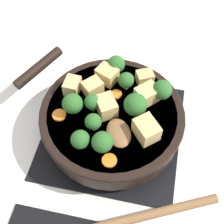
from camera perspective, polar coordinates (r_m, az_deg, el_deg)
ground_plane at (r=0.73m, az=-0.00°, el=-3.69°), size 2.40×2.40×0.00m
front_burner_grate at (r=0.72m, az=-0.00°, el=-3.21°), size 0.31×0.31×0.03m
skillet_pan at (r=0.68m, az=-0.12°, el=-1.11°), size 0.40×0.32×0.06m
wooden_spoon at (r=0.58m, az=3.71°, el=-12.26°), size 0.25×0.26×0.02m
tofu_cube_center_large at (r=0.68m, az=-7.25°, el=4.77°), size 0.03×0.04×0.03m
tofu_cube_near_handle at (r=0.66m, az=6.41°, el=3.20°), size 0.06×0.06×0.04m
tofu_cube_east_chunk at (r=0.64m, az=-1.04°, el=1.07°), size 0.06×0.06×0.04m
tofu_cube_west_chunk at (r=0.61m, az=6.31°, el=-3.24°), size 0.06×0.06×0.04m
tofu_cube_back_piece at (r=0.68m, az=-3.55°, el=4.51°), size 0.05×0.05×0.03m
tofu_cube_front_piece at (r=0.69m, az=-0.91°, el=6.80°), size 0.05×0.05×0.03m
tofu_cube_mid_small at (r=0.70m, az=6.02°, el=6.29°), size 0.05×0.04×0.03m
broccoli_floret_near_spoon at (r=0.63m, az=4.28°, el=1.35°), size 0.05×0.05×0.05m
broccoli_floret_center_top at (r=0.68m, az=2.58°, el=5.79°), size 0.03×0.03×0.04m
broccoli_floret_east_rim at (r=0.64m, az=-7.23°, el=1.50°), size 0.04×0.04×0.05m
broccoli_floret_west_rim at (r=0.60m, az=-5.83°, el=-5.04°), size 0.04×0.04×0.04m
broccoli_floret_north_edge at (r=0.59m, az=-1.80°, el=-5.53°), size 0.04×0.04×0.05m
broccoli_floret_south_cluster at (r=0.61m, az=-3.46°, el=-1.82°), size 0.03×0.03×0.04m
broccoli_floret_mid_floret at (r=0.64m, az=-3.69°, el=1.50°), size 0.03×0.03×0.04m
broccoli_floret_small_inner at (r=0.66m, az=9.14°, el=4.02°), size 0.04×0.04×0.05m
broccoli_floret_tall_stem at (r=0.70m, az=0.77°, el=8.70°), size 0.04×0.04×0.05m
carrot_slice_orange_thin at (r=0.71m, az=3.01°, el=6.16°), size 0.03×0.03×0.01m
carrot_slice_near_center at (r=0.68m, az=1.15°, el=3.19°), size 0.02×0.02×0.01m
carrot_slice_edge_slice at (r=0.66m, az=-9.63°, el=-0.56°), size 0.03×0.03×0.01m
carrot_slice_under_broccoli at (r=0.60m, az=-0.49°, el=-8.87°), size 0.03×0.03×0.01m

